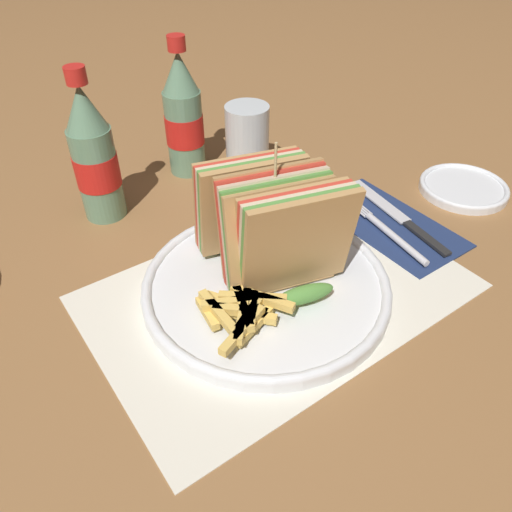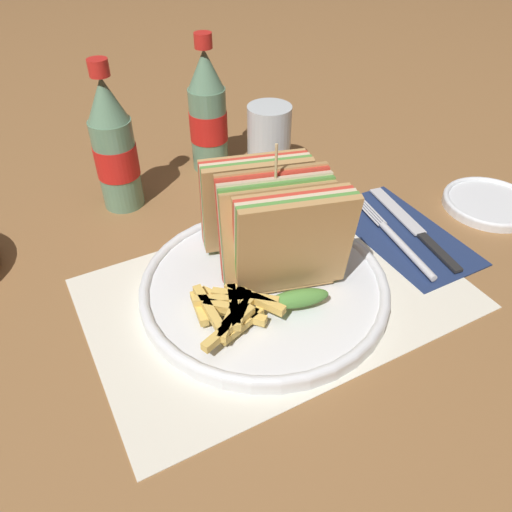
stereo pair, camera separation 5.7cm
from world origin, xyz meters
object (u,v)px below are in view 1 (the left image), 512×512
(coke_bottle_far, at_px, (184,118))
(glass_near, at_px, (247,146))
(plate_main, at_px, (266,285))
(fork, at_px, (386,230))
(coke_bottle_near, at_px, (94,157))
(knife, at_px, (398,216))
(side_saucer, at_px, (464,187))
(club_sandwich, at_px, (273,225))

(coke_bottle_far, height_order, glass_near, coke_bottle_far)
(plate_main, distance_m, fork, 0.19)
(plate_main, height_order, fork, plate_main)
(coke_bottle_far, distance_m, glass_near, 0.10)
(coke_bottle_near, bearing_deg, glass_near, -6.67)
(knife, distance_m, side_saucer, 0.13)
(glass_near, distance_m, side_saucer, 0.33)
(fork, bearing_deg, glass_near, 111.89)
(knife, xyz_separation_m, coke_bottle_near, (-0.32, 0.25, 0.08))
(coke_bottle_near, distance_m, glass_near, 0.23)
(coke_bottle_near, bearing_deg, plate_main, -71.38)
(club_sandwich, bearing_deg, side_saucer, -1.89)
(plate_main, bearing_deg, coke_bottle_near, 108.62)
(club_sandwich, xyz_separation_m, coke_bottle_far, (0.05, 0.28, 0.01))
(plate_main, relative_size, coke_bottle_far, 1.39)
(club_sandwich, bearing_deg, coke_bottle_near, 113.57)
(coke_bottle_far, bearing_deg, fork, -67.53)
(glass_near, bearing_deg, fork, -76.46)
(knife, height_order, coke_bottle_far, coke_bottle_far)
(plate_main, relative_size, club_sandwich, 1.58)
(coke_bottle_near, relative_size, side_saucer, 1.59)
(club_sandwich, relative_size, side_saucer, 1.40)
(fork, bearing_deg, plate_main, -173.17)
(club_sandwich, bearing_deg, knife, -1.15)
(coke_bottle_near, height_order, coke_bottle_far, same)
(coke_bottle_far, relative_size, glass_near, 1.84)
(plate_main, height_order, glass_near, glass_near)
(plate_main, distance_m, coke_bottle_far, 0.32)
(knife, relative_size, coke_bottle_near, 0.96)
(knife, bearing_deg, plate_main, -168.99)
(club_sandwich, height_order, glass_near, club_sandwich)
(plate_main, xyz_separation_m, club_sandwich, (0.02, 0.02, 0.07))
(club_sandwich, xyz_separation_m, coke_bottle_near, (-0.11, 0.24, 0.01))
(club_sandwich, distance_m, glass_near, 0.25)
(knife, distance_m, coke_bottle_near, 0.41)
(coke_bottle_far, relative_size, side_saucer, 1.59)
(knife, xyz_separation_m, side_saucer, (0.13, -0.01, 0.00))
(fork, bearing_deg, club_sandwich, -178.31)
(fork, height_order, knife, fork)
(coke_bottle_near, bearing_deg, fork, -43.26)
(coke_bottle_near, bearing_deg, club_sandwich, -66.43)
(plate_main, xyz_separation_m, knife, (0.23, 0.01, -0.00))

